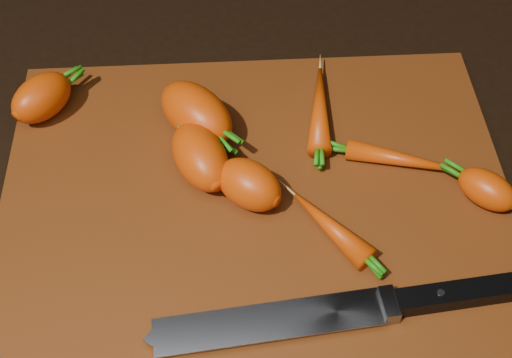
{
  "coord_description": "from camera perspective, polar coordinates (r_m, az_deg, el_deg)",
  "views": [
    {
      "loc": [
        -0.02,
        -0.42,
        0.57
      ],
      "look_at": [
        0.0,
        0.01,
        0.03
      ],
      "focal_mm": 50.0,
      "sensor_mm": 36.0,
      "label": 1
    }
  ],
  "objects": [
    {
      "name": "carrot_1",
      "position": [
        0.68,
        -0.57,
        -0.45
      ],
      "size": [
        0.08,
        0.08,
        0.05
      ],
      "primitive_type": "ellipsoid",
      "rotation": [
        0.0,
        0.0,
        2.43
      ],
      "color": "#EC4A0B",
      "rests_on": "cutting_board"
    },
    {
      "name": "ground",
      "position": [
        0.71,
        0.05,
        -2.4
      ],
      "size": [
        2.0,
        2.0,
        0.01
      ],
      "primitive_type": "cube",
      "color": "black"
    },
    {
      "name": "knife",
      "position": [
        0.62,
        2.89,
        -11.09
      ],
      "size": [
        0.32,
        0.06,
        0.02
      ],
      "rotation": [
        0.0,
        0.0,
        0.1
      ],
      "color": "gray",
      "rests_on": "cutting_board"
    },
    {
      "name": "cutting_board",
      "position": [
        0.7,
        0.05,
        -1.87
      ],
      "size": [
        0.5,
        0.4,
        0.01
      ],
      "primitive_type": "cube",
      "color": "#4F240C",
      "rests_on": "ground"
    },
    {
      "name": "carrot_4",
      "position": [
        0.72,
        17.99,
        -0.79
      ],
      "size": [
        0.07,
        0.07,
        0.04
      ],
      "primitive_type": "ellipsoid",
      "rotation": [
        0.0,
        0.0,
        2.36
      ],
      "color": "#EC4A0B",
      "rests_on": "cutting_board"
    },
    {
      "name": "carrot_7",
      "position": [
        0.66,
        5.97,
        -3.81
      ],
      "size": [
        0.08,
        0.09,
        0.03
      ],
      "primitive_type": "ellipsoid",
      "rotation": [
        0.0,
        0.0,
        2.22
      ],
      "color": "#EC4A0B",
      "rests_on": "cutting_board"
    },
    {
      "name": "carrot_2",
      "position": [
        0.74,
        -4.8,
        5.26
      ],
      "size": [
        0.1,
        0.11,
        0.05
      ],
      "primitive_type": "ellipsoid",
      "rotation": [
        0.0,
        0.0,
        -0.89
      ],
      "color": "#EC4A0B",
      "rests_on": "cutting_board"
    },
    {
      "name": "carrot_0",
      "position": [
        0.79,
        -16.78,
        6.26
      ],
      "size": [
        0.08,
        0.08,
        0.05
      ],
      "primitive_type": "ellipsoid",
      "rotation": [
        0.0,
        0.0,
        0.86
      ],
      "color": "#EC4A0B",
      "rests_on": "cutting_board"
    },
    {
      "name": "carrot_3",
      "position": [
        0.7,
        -4.49,
        1.79
      ],
      "size": [
        0.08,
        0.1,
        0.05
      ],
      "primitive_type": "ellipsoid",
      "rotation": [
        0.0,
        0.0,
        1.96
      ],
      "color": "#EC4A0B",
      "rests_on": "cutting_board"
    },
    {
      "name": "carrot_6",
      "position": [
        0.73,
        11.99,
        1.47
      ],
      "size": [
        0.12,
        0.06,
        0.02
      ],
      "primitive_type": "ellipsoid",
      "rotation": [
        0.0,
        0.0,
        -0.31
      ],
      "color": "#EC4A0B",
      "rests_on": "cutting_board"
    },
    {
      "name": "carrot_5",
      "position": [
        0.76,
        5.12,
        5.67
      ],
      "size": [
        0.04,
        0.12,
        0.03
      ],
      "primitive_type": "ellipsoid",
      "rotation": [
        0.0,
        0.0,
        1.45
      ],
      "color": "#EC4A0B",
      "rests_on": "cutting_board"
    }
  ]
}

